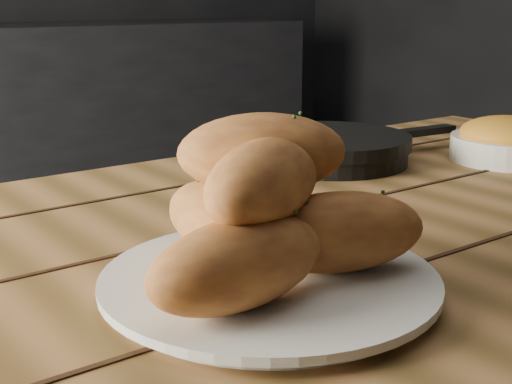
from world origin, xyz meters
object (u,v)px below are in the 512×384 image
(table, at_px, (357,311))
(bread_rolls, at_px, (266,210))
(skillet, at_px, (330,148))
(bowl, at_px, (508,141))
(plate, at_px, (269,283))

(table, xyz_separation_m, bread_rolls, (-0.18, -0.07, 0.17))
(skillet, relative_size, bowl, 2.18)
(skillet, bearing_deg, bowl, -34.48)
(bowl, bearing_deg, bread_rolls, -163.22)
(table, height_order, skillet, skillet)
(table, bearing_deg, bread_rolls, -160.06)
(plate, bearing_deg, skillet, 41.88)
(plate, height_order, bowl, bowl)
(plate, height_order, bread_rolls, bread_rolls)
(plate, height_order, skillet, skillet)
(plate, bearing_deg, bowl, 17.09)
(plate, distance_m, skillet, 0.54)
(table, bearing_deg, skillet, 52.98)
(table, relative_size, plate, 4.98)
(table, distance_m, bowl, 0.49)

